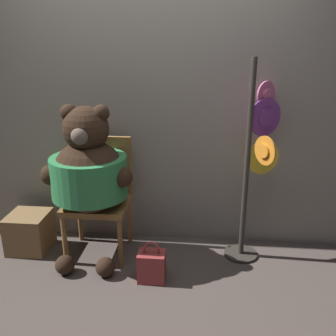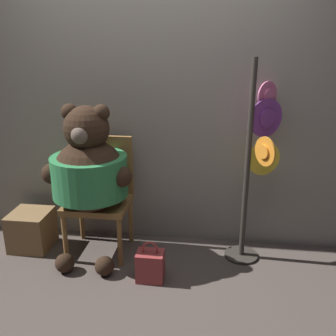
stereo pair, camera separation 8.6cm
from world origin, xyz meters
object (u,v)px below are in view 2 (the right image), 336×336
chair (100,191)px  handbag_on_ground (150,265)px  hat_display_rack (256,162)px  teddy_bear (89,171)px

chair → handbag_on_ground: (0.50, -0.43, -0.41)m
hat_display_rack → teddy_bear: bearing=-172.9°
chair → teddy_bear: 0.28m
chair → hat_display_rack: (1.26, 0.01, 0.31)m
chair → handbag_on_ground: chair is taller
teddy_bear → chair: bearing=80.3°
chair → handbag_on_ground: size_ratio=3.00×
chair → hat_display_rack: hat_display_rack is taller
handbag_on_ground → teddy_bear: bearing=152.6°
chair → hat_display_rack: bearing=0.3°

